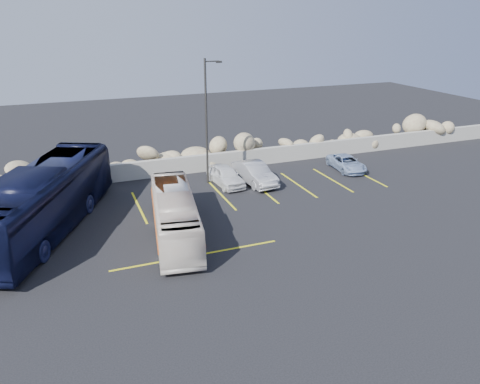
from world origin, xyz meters
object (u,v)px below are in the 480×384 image
object	(u,v)px
vintage_bus	(175,215)
car_b	(254,173)
car_d	(347,163)
tour_coach	(44,200)
lamppost	(207,119)
car_a	(226,176)

from	to	relation	value
vintage_bus	car_b	size ratio (longest dim) A/B	1.98
car_b	car_d	world-z (taller)	car_b
vintage_bus	car_d	xyz separation A→B (m)	(14.00, 5.96, -0.65)
tour_coach	car_d	world-z (taller)	tour_coach
lamppost	tour_coach	xyz separation A→B (m)	(-9.97, -3.90, -2.60)
vintage_bus	tour_coach	bearing A→B (deg)	162.22
tour_coach	car_b	world-z (taller)	tour_coach
car_b	car_d	bearing A→B (deg)	-4.09
lamppost	car_d	size ratio (longest dim) A/B	2.17
car_b	tour_coach	bearing A→B (deg)	-173.46
vintage_bus	tour_coach	world-z (taller)	tour_coach
tour_coach	lamppost	bearing A→B (deg)	46.44
car_b	car_a	bearing A→B (deg)	162.20
car_a	car_d	world-z (taller)	car_a
lamppost	car_b	distance (m)	4.71
car_b	car_d	size ratio (longest dim) A/B	1.14
car_b	vintage_bus	bearing A→B (deg)	-145.06
car_a	vintage_bus	bearing A→B (deg)	-133.62
vintage_bus	car_d	distance (m)	15.23
car_d	vintage_bus	bearing A→B (deg)	-151.66
lamppost	tour_coach	size ratio (longest dim) A/B	0.66
tour_coach	car_b	distance (m)	13.09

